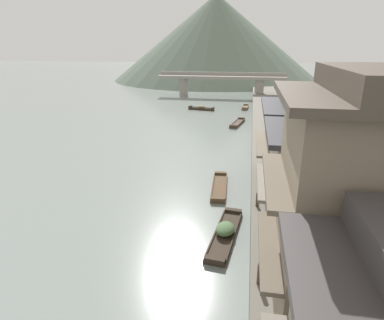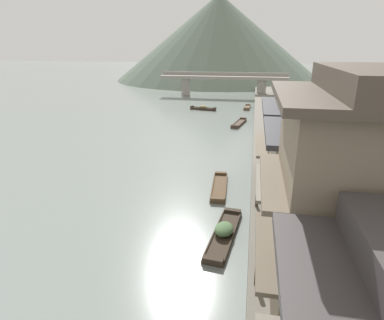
{
  "view_description": "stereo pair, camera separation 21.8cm",
  "coord_description": "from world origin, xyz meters",
  "px_view_note": "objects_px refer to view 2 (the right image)",
  "views": [
    {
      "loc": [
        6.17,
        -2.45,
        10.24
      ],
      "look_at": [
        2.19,
        19.88,
        2.2
      ],
      "focal_mm": 30.49,
      "sensor_mm": 36.0,
      "label": 1
    },
    {
      "loc": [
        6.39,
        -2.41,
        10.24
      ],
      "look_at": [
        2.19,
        19.88,
        2.2
      ],
      "focal_mm": 30.49,
      "sensor_mm": 36.0,
      "label": 2
    }
  ],
  "objects_px": {
    "boat_moored_third": "(239,123)",
    "boat_moored_far": "(203,108)",
    "boat_moored_nearest": "(247,108)",
    "mooring_post_dock_far": "(257,200)",
    "house_waterfront_tall": "(316,178)",
    "stone_bridge": "(223,81)",
    "boat_midriver_drifting": "(219,187)",
    "boat_moored_second": "(224,233)",
    "house_waterfront_second": "(358,211)",
    "mooring_post_dock_mid": "(257,274)",
    "house_waterfront_narrow": "(305,141)"
  },
  "relations": [
    {
      "from": "boat_moored_second",
      "to": "mooring_post_dock_mid",
      "type": "distance_m",
      "value": 5.15
    },
    {
      "from": "house_waterfront_narrow",
      "to": "stone_bridge",
      "type": "distance_m",
      "value": 46.56
    },
    {
      "from": "house_waterfront_second",
      "to": "boat_moored_nearest",
      "type": "bearing_deg",
      "value": 95.61
    },
    {
      "from": "boat_moored_far",
      "to": "house_waterfront_tall",
      "type": "relative_size",
      "value": 0.72
    },
    {
      "from": "mooring_post_dock_far",
      "to": "house_waterfront_tall",
      "type": "bearing_deg",
      "value": -38.81
    },
    {
      "from": "boat_moored_far",
      "to": "mooring_post_dock_far",
      "type": "xyz_separation_m",
      "value": [
        8.72,
        -35.01,
        1.1
      ]
    },
    {
      "from": "boat_moored_nearest",
      "to": "boat_midriver_drifting",
      "type": "xyz_separation_m",
      "value": [
        -1.14,
        -33.34,
        -0.05
      ]
    },
    {
      "from": "boat_moored_third",
      "to": "mooring_post_dock_mid",
      "type": "distance_m",
      "value": 32.6
    },
    {
      "from": "boat_moored_nearest",
      "to": "boat_midriver_drifting",
      "type": "bearing_deg",
      "value": -91.96
    },
    {
      "from": "boat_moored_third",
      "to": "mooring_post_dock_far",
      "type": "xyz_separation_m",
      "value": [
        2.33,
        -25.52,
        1.21
      ]
    },
    {
      "from": "boat_moored_second",
      "to": "boat_moored_third",
      "type": "xyz_separation_m",
      "value": [
        -0.58,
        27.8,
        -0.1
      ]
    },
    {
      "from": "stone_bridge",
      "to": "mooring_post_dock_mid",
      "type": "bearing_deg",
      "value": -83.05
    },
    {
      "from": "boat_moored_far",
      "to": "house_waterfront_narrow",
      "type": "bearing_deg",
      "value": -68.58
    },
    {
      "from": "boat_moored_third",
      "to": "house_waterfront_narrow",
      "type": "xyz_separation_m",
      "value": [
        5.48,
        -20.78,
        3.76
      ]
    },
    {
      "from": "house_waterfront_tall",
      "to": "boat_moored_far",
      "type": "bearing_deg",
      "value": 107.12
    },
    {
      "from": "boat_moored_nearest",
      "to": "boat_moored_far",
      "type": "height_order",
      "value": "boat_moored_far"
    },
    {
      "from": "boat_moored_third",
      "to": "mooring_post_dock_mid",
      "type": "height_order",
      "value": "mooring_post_dock_mid"
    },
    {
      "from": "boat_moored_third",
      "to": "boat_moored_far",
      "type": "xyz_separation_m",
      "value": [
        -6.39,
        9.49,
        0.11
      ]
    },
    {
      "from": "boat_moored_nearest",
      "to": "mooring_post_dock_mid",
      "type": "height_order",
      "value": "mooring_post_dock_mid"
    },
    {
      "from": "boat_moored_second",
      "to": "house_waterfront_second",
      "type": "bearing_deg",
      "value": -51.45
    },
    {
      "from": "boat_moored_third",
      "to": "boat_moored_nearest",
      "type": "bearing_deg",
      "value": 86.34
    },
    {
      "from": "boat_midriver_drifting",
      "to": "mooring_post_dock_far",
      "type": "xyz_separation_m",
      "value": [
        2.71,
        -4.16,
        1.23
      ]
    },
    {
      "from": "boat_midriver_drifting",
      "to": "mooring_post_dock_mid",
      "type": "bearing_deg",
      "value": -76.34
    },
    {
      "from": "boat_moored_second",
      "to": "boat_midriver_drifting",
      "type": "bearing_deg",
      "value": 98.41
    },
    {
      "from": "boat_moored_nearest",
      "to": "house_waterfront_second",
      "type": "xyz_separation_m",
      "value": [
        4.48,
        -45.65,
        5.05
      ]
    },
    {
      "from": "boat_moored_third",
      "to": "boat_midriver_drifting",
      "type": "bearing_deg",
      "value": -91.0
    },
    {
      "from": "stone_bridge",
      "to": "boat_moored_third",
      "type": "bearing_deg",
      "value": -79.37
    },
    {
      "from": "boat_midriver_drifting",
      "to": "mooring_post_dock_far",
      "type": "bearing_deg",
      "value": -56.97
    },
    {
      "from": "boat_moored_nearest",
      "to": "mooring_post_dock_far",
      "type": "relative_size",
      "value": 4.19
    },
    {
      "from": "boat_moored_far",
      "to": "boat_midriver_drifting",
      "type": "bearing_deg",
      "value": -78.96
    },
    {
      "from": "mooring_post_dock_mid",
      "to": "stone_bridge",
      "type": "xyz_separation_m",
      "value": [
        -6.97,
        57.17,
        1.81
      ]
    },
    {
      "from": "mooring_post_dock_far",
      "to": "boat_moored_nearest",
      "type": "bearing_deg",
      "value": 92.39
    },
    {
      "from": "mooring_post_dock_far",
      "to": "boat_moored_second",
      "type": "bearing_deg",
      "value": -127.65
    },
    {
      "from": "boat_moored_second",
      "to": "stone_bridge",
      "type": "bearing_deg",
      "value": 95.67
    },
    {
      "from": "house_waterfront_tall",
      "to": "stone_bridge",
      "type": "xyz_separation_m",
      "value": [
        -9.71,
        52.39,
        -0.72
      ]
    },
    {
      "from": "boat_moored_second",
      "to": "house_waterfront_second",
      "type": "relative_size",
      "value": 0.65
    },
    {
      "from": "house_waterfront_second",
      "to": "house_waterfront_narrow",
      "type": "distance_m",
      "value": 12.95
    },
    {
      "from": "boat_moored_third",
      "to": "house_waterfront_second",
      "type": "bearing_deg",
      "value": -81.13
    },
    {
      "from": "boat_moored_third",
      "to": "boat_midriver_drifting",
      "type": "relative_size",
      "value": 1.04
    },
    {
      "from": "house_waterfront_second",
      "to": "stone_bridge",
      "type": "distance_m",
      "value": 59.19
    },
    {
      "from": "boat_moored_third",
      "to": "boat_moored_far",
      "type": "bearing_deg",
      "value": 123.96
    },
    {
      "from": "boat_midriver_drifting",
      "to": "house_waterfront_tall",
      "type": "height_order",
      "value": "house_waterfront_tall"
    },
    {
      "from": "house_waterfront_second",
      "to": "mooring_post_dock_far",
      "type": "height_order",
      "value": "house_waterfront_second"
    },
    {
      "from": "house_waterfront_tall",
      "to": "house_waterfront_narrow",
      "type": "bearing_deg",
      "value": 86.64
    },
    {
      "from": "boat_moored_second",
      "to": "boat_midriver_drifting",
      "type": "xyz_separation_m",
      "value": [
        -0.95,
        6.44,
        -0.13
      ]
    },
    {
      "from": "house_waterfront_narrow",
      "to": "mooring_post_dock_far",
      "type": "bearing_deg",
      "value": -123.58
    },
    {
      "from": "boat_moored_far",
      "to": "boat_midriver_drifting",
      "type": "xyz_separation_m",
      "value": [
        6.02,
        -30.84,
        -0.14
      ]
    },
    {
      "from": "boat_midriver_drifting",
      "to": "house_waterfront_second",
      "type": "height_order",
      "value": "house_waterfront_second"
    },
    {
      "from": "house_waterfront_tall",
      "to": "house_waterfront_second",
      "type": "bearing_deg",
      "value": -88.29
    },
    {
      "from": "house_waterfront_tall",
      "to": "mooring_post_dock_far",
      "type": "distance_m",
      "value": 4.35
    }
  ]
}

